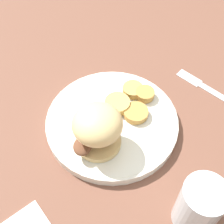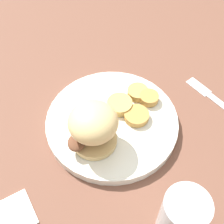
# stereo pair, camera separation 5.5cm
# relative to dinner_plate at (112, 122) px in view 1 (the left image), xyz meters

# --- Properties ---
(ground_plane) EXTENTS (4.00, 4.00, 0.00)m
(ground_plane) POSITION_rel_dinner_plate_xyz_m (0.00, 0.00, -0.01)
(ground_plane) COLOR brown
(dinner_plate) EXTENTS (0.28, 0.28, 0.02)m
(dinner_plate) POSITION_rel_dinner_plate_xyz_m (0.00, 0.00, 0.00)
(dinner_plate) COLOR white
(dinner_plate) RESTS_ON ground_plane
(sandwich) EXTENTS (0.11, 0.09, 0.10)m
(sandwich) POSITION_rel_dinner_plate_xyz_m (0.06, 0.02, 0.06)
(sandwich) COLOR tan
(sandwich) RESTS_ON dinner_plate
(potato_round_0) EXTENTS (0.05, 0.05, 0.02)m
(potato_round_0) POSITION_rel_dinner_plate_xyz_m (-0.09, -0.02, 0.02)
(potato_round_0) COLOR tan
(potato_round_0) RESTS_ON dinner_plate
(potato_round_1) EXTENTS (0.05, 0.05, 0.02)m
(potato_round_1) POSITION_rel_dinner_plate_xyz_m (-0.03, -0.02, 0.02)
(potato_round_1) COLOR tan
(potato_round_1) RESTS_ON dinner_plate
(potato_round_2) EXTENTS (0.05, 0.05, 0.01)m
(potato_round_2) POSITION_rel_dinner_plate_xyz_m (-0.04, 0.03, 0.02)
(potato_round_2) COLOR #BC8942
(potato_round_2) RESTS_ON dinner_plate
(potato_round_3) EXTENTS (0.04, 0.04, 0.02)m
(potato_round_3) POSITION_rel_dinner_plate_xyz_m (-0.09, 0.01, 0.02)
(potato_round_3) COLOR #BC8942
(potato_round_3) RESTS_ON dinner_plate
(fork) EXTENTS (0.03, 0.16, 0.00)m
(fork) POSITION_rel_dinner_plate_xyz_m (-0.23, 0.08, -0.01)
(fork) COLOR silver
(fork) RESTS_ON ground_plane
(drinking_glass) EXTENTS (0.07, 0.07, 0.11)m
(drinking_glass) POSITION_rel_dinner_plate_xyz_m (0.04, 0.24, 0.04)
(drinking_glass) COLOR silver
(drinking_glass) RESTS_ON ground_plane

